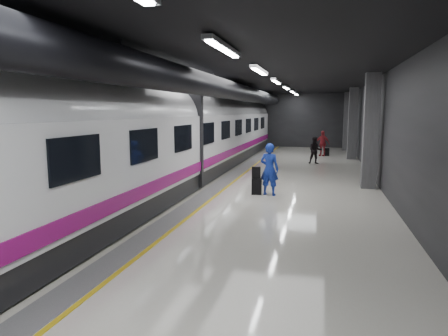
# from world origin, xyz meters

# --- Properties ---
(ground) EXTENTS (40.00, 40.00, 0.00)m
(ground) POSITION_xyz_m (0.00, 0.00, 0.00)
(ground) COLOR silver
(ground) RESTS_ON ground
(platform_hall) EXTENTS (10.02, 40.02, 4.51)m
(platform_hall) POSITION_xyz_m (-0.29, 0.96, 3.54)
(platform_hall) COLOR black
(platform_hall) RESTS_ON ground
(train) EXTENTS (3.05, 38.00, 4.05)m
(train) POSITION_xyz_m (-3.25, -0.00, 2.07)
(train) COLOR black
(train) RESTS_ON ground
(traveler_main) EXTENTS (0.77, 0.58, 1.90)m
(traveler_main) POSITION_xyz_m (0.90, -0.32, 0.95)
(traveler_main) COLOR blue
(traveler_main) RESTS_ON ground
(suitcase_main) EXTENTS (0.39, 0.28, 0.60)m
(suitcase_main) POSITION_xyz_m (0.44, -0.33, 0.30)
(suitcase_main) COLOR black
(suitcase_main) RESTS_ON ground
(shoulder_bag) EXTENTS (0.34, 0.21, 0.42)m
(shoulder_bag) POSITION_xyz_m (0.41, -0.31, 0.81)
(shoulder_bag) COLOR black
(shoulder_bag) RESTS_ON suitcase_main
(traveler_far_a) EXTENTS (0.83, 0.68, 1.56)m
(traveler_far_a) POSITION_xyz_m (2.34, 9.01, 0.78)
(traveler_far_a) COLOR black
(traveler_far_a) RESTS_ON ground
(traveler_far_b) EXTENTS (1.09, 0.76, 1.71)m
(traveler_far_b) POSITION_xyz_m (2.73, 13.38, 0.86)
(traveler_far_b) COLOR maroon
(traveler_far_b) RESTS_ON ground
(suitcase_far) EXTENTS (0.37, 0.26, 0.53)m
(suitcase_far) POSITION_xyz_m (3.02, 13.51, 0.26)
(suitcase_far) COLOR black
(suitcase_far) RESTS_ON ground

